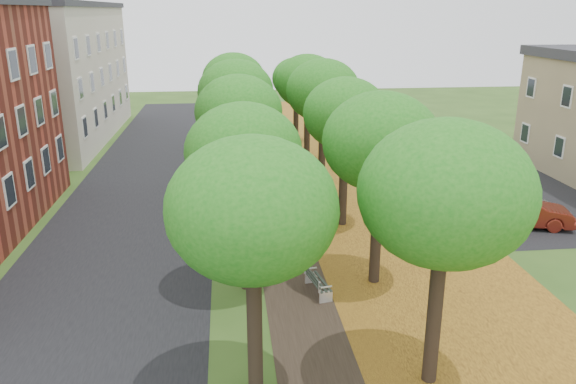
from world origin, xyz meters
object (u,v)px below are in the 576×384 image
object	(u,v)px
bench	(317,282)
car_grey	(469,176)
car_silver	(509,203)
car_red	(522,211)
car_white	(478,173)

from	to	relation	value
bench	car_grey	distance (m)	15.72
car_grey	car_silver	bearing A→B (deg)	178.43
bench	car_silver	bearing A→B (deg)	-68.45
car_silver	car_red	world-z (taller)	car_red
bench	car_grey	size ratio (longest dim) A/B	0.36
bench	car_grey	world-z (taller)	car_grey
car_silver	car_red	distance (m)	1.27
bench	car_white	distance (m)	16.69
car_silver	car_red	size ratio (longest dim) A/B	0.95
car_red	car_grey	bearing A→B (deg)	14.74
bench	car_white	bearing A→B (deg)	-54.15
car_red	car_grey	size ratio (longest dim) A/B	0.91
car_red	car_white	size ratio (longest dim) A/B	0.89
car_red	car_grey	xyz separation A→B (m)	(0.00, 6.03, -0.02)
bench	car_red	xyz separation A→B (m)	(10.70, 5.49, 0.32)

